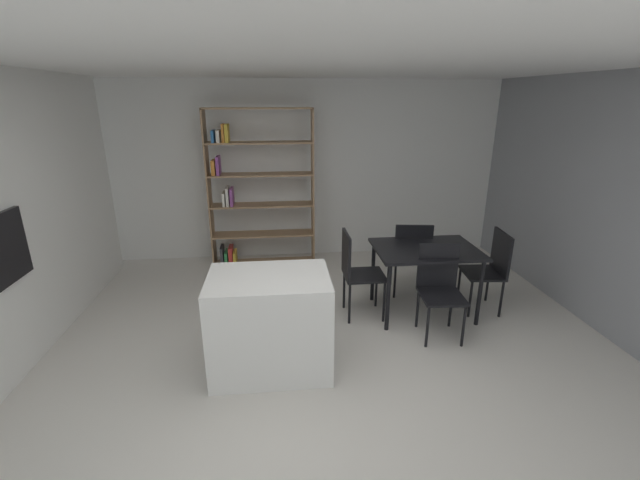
% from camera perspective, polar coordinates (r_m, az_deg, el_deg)
% --- Properties ---
extents(ground_plane, '(8.86, 8.86, 0.00)m').
position_cam_1_polar(ground_plane, '(3.76, -1.59, -19.04)').
color(ground_plane, beige).
extents(ceiling_slab, '(6.24, 6.45, 0.06)m').
position_cam_1_polar(ceiling_slab, '(2.99, -2.08, 24.26)').
color(ceiling_slab, white).
rests_on(ceiling_slab, ground_plane).
extents(back_partition, '(6.24, 0.06, 2.56)m').
position_cam_1_polar(back_partition, '(6.25, -4.02, 9.27)').
color(back_partition, silver).
rests_on(back_partition, ground_plane).
extents(built_in_oven, '(0.06, 0.59, 0.58)m').
position_cam_1_polar(built_in_oven, '(4.25, -37.07, -1.03)').
color(built_in_oven, black).
rests_on(built_in_oven, ground_plane).
extents(kitchen_island, '(1.03, 0.72, 0.88)m').
position_cam_1_polar(kitchen_island, '(3.76, -6.77, -11.10)').
color(kitchen_island, white).
rests_on(kitchen_island, ground_plane).
extents(open_bookshelf, '(1.45, 0.31, 2.19)m').
position_cam_1_polar(open_bookshelf, '(5.93, -9.13, 6.50)').
color(open_bookshelf, '#997551').
rests_on(open_bookshelf, ground_plane).
extents(dining_table, '(1.10, 0.81, 0.77)m').
position_cam_1_polar(dining_table, '(4.70, 14.13, -2.00)').
color(dining_table, black).
rests_on(dining_table, ground_plane).
extents(dining_chair_window_side, '(0.44, 0.49, 0.92)m').
position_cam_1_polar(dining_chair_window_side, '(5.05, 22.24, -3.10)').
color(dining_chair_window_side, black).
rests_on(dining_chair_window_side, ground_plane).
extents(dining_chair_far, '(0.49, 0.48, 0.93)m').
position_cam_1_polar(dining_chair_far, '(5.12, 12.28, -1.74)').
color(dining_chair_far, black).
rests_on(dining_chair_far, ground_plane).
extents(dining_chair_island_side, '(0.44, 0.42, 0.96)m').
position_cam_1_polar(dining_chair_island_side, '(4.54, 4.82, -3.75)').
color(dining_chair_island_side, black).
rests_on(dining_chair_island_side, ground_plane).
extents(dining_chair_near, '(0.44, 0.47, 0.93)m').
position_cam_1_polar(dining_chair_near, '(4.39, 15.92, -5.63)').
color(dining_chair_near, black).
rests_on(dining_chair_near, ground_plane).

